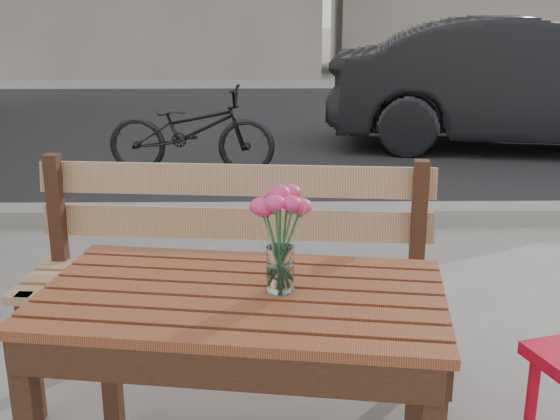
# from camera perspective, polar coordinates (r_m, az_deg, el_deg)

# --- Properties ---
(street) EXTENTS (30.00, 8.12, 0.12)m
(street) POSITION_cam_1_polar(r_m,az_deg,el_deg) (7.01, -0.56, 4.33)
(street) COLOR black
(street) RESTS_ON ground
(main_table) EXTENTS (1.25, 0.84, 0.72)m
(main_table) POSITION_cam_1_polar(r_m,az_deg,el_deg) (2.09, -3.10, -9.61)
(main_table) COLOR #5A2517
(main_table) RESTS_ON ground
(main_bench) EXTENTS (1.60, 0.60, 0.97)m
(main_bench) POSITION_cam_1_polar(r_m,az_deg,el_deg) (2.71, -3.95, -3.54)
(main_bench) COLOR #916A4B
(main_bench) RESTS_ON ground
(main_vase) EXTENTS (0.17, 0.17, 0.31)m
(main_vase) POSITION_cam_1_polar(r_m,az_deg,el_deg) (1.98, 0.02, -1.32)
(main_vase) COLOR white
(main_vase) RESTS_ON main_table
(parked_car) EXTENTS (4.34, 2.11, 1.37)m
(parked_car) POSITION_cam_1_polar(r_m,az_deg,el_deg) (7.92, 19.62, 9.61)
(parked_car) COLOR black
(parked_car) RESTS_ON ground
(bicycle) EXTENTS (1.55, 0.65, 0.80)m
(bicycle) POSITION_cam_1_polar(r_m,az_deg,el_deg) (6.44, -7.21, 6.45)
(bicycle) COLOR black
(bicycle) RESTS_ON ground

